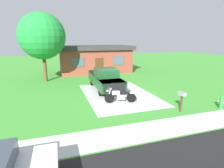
{
  "coord_description": "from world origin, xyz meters",
  "views": [
    {
      "loc": [
        -4.74,
        -13.0,
        4.32
      ],
      "look_at": [
        -0.53,
        0.01,
        0.9
      ],
      "focal_mm": 28.76,
      "sensor_mm": 36.0,
      "label": 1
    }
  ],
  "objects_px": {
    "mailbox": "(182,96)",
    "neighbor_house": "(95,59)",
    "motorcycle": "(120,96)",
    "fire_hydrant": "(222,103)",
    "shade_tree": "(42,36)",
    "pickup_truck": "(105,78)"
  },
  "relations": [
    {
      "from": "mailbox",
      "to": "shade_tree",
      "type": "bearing_deg",
      "value": 125.74
    },
    {
      "from": "pickup_truck",
      "to": "fire_hydrant",
      "type": "distance_m",
      "value": 8.97
    },
    {
      "from": "motorcycle",
      "to": "fire_hydrant",
      "type": "xyz_separation_m",
      "value": [
        5.71,
        -3.09,
        -0.05
      ]
    },
    {
      "from": "mailbox",
      "to": "shade_tree",
      "type": "xyz_separation_m",
      "value": [
        -8.12,
        11.29,
        3.64
      ]
    },
    {
      "from": "motorcycle",
      "to": "mailbox",
      "type": "distance_m",
      "value": 4.02
    },
    {
      "from": "pickup_truck",
      "to": "motorcycle",
      "type": "bearing_deg",
      "value": -89.43
    },
    {
      "from": "fire_hydrant",
      "to": "shade_tree",
      "type": "height_order",
      "value": "shade_tree"
    },
    {
      "from": "motorcycle",
      "to": "shade_tree",
      "type": "relative_size",
      "value": 0.31
    },
    {
      "from": "shade_tree",
      "to": "neighbor_house",
      "type": "relative_size",
      "value": 0.72
    },
    {
      "from": "motorcycle",
      "to": "neighbor_house",
      "type": "distance_m",
      "value": 12.79
    },
    {
      "from": "motorcycle",
      "to": "neighbor_house",
      "type": "bearing_deg",
      "value": 85.32
    },
    {
      "from": "motorcycle",
      "to": "mailbox",
      "type": "relative_size",
      "value": 1.73
    },
    {
      "from": "mailbox",
      "to": "shade_tree",
      "type": "height_order",
      "value": "shade_tree"
    },
    {
      "from": "pickup_truck",
      "to": "shade_tree",
      "type": "height_order",
      "value": "shade_tree"
    },
    {
      "from": "shade_tree",
      "to": "neighbor_house",
      "type": "distance_m",
      "value": 7.94
    },
    {
      "from": "mailbox",
      "to": "neighbor_house",
      "type": "height_order",
      "value": "neighbor_house"
    },
    {
      "from": "fire_hydrant",
      "to": "mailbox",
      "type": "distance_m",
      "value": 2.84
    },
    {
      "from": "pickup_truck",
      "to": "neighbor_house",
      "type": "distance_m",
      "value": 9.0
    },
    {
      "from": "fire_hydrant",
      "to": "mailbox",
      "type": "xyz_separation_m",
      "value": [
        -2.76,
        0.41,
        0.55
      ]
    },
    {
      "from": "fire_hydrant",
      "to": "neighbor_house",
      "type": "relative_size",
      "value": 0.09
    },
    {
      "from": "neighbor_house",
      "to": "mailbox",
      "type": "bearing_deg",
      "value": -82.88
    },
    {
      "from": "motorcycle",
      "to": "fire_hydrant",
      "type": "relative_size",
      "value": 2.51
    }
  ]
}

